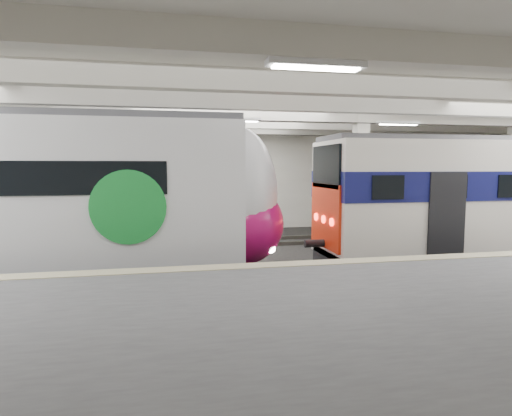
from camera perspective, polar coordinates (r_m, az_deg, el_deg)
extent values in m
cube|color=black|center=(13.23, -1.06, -9.32)|extent=(36.00, 24.00, 0.10)
cube|color=silver|center=(12.98, -1.11, 15.33)|extent=(36.00, 24.00, 0.20)
cube|color=beige|center=(22.70, -5.63, 4.01)|extent=(30.00, 0.10, 5.50)
cube|color=beige|center=(3.50, 29.88, -4.96)|extent=(30.00, 0.10, 5.50)
cube|color=#505052|center=(7.07, 8.93, -17.79)|extent=(30.00, 7.00, 1.10)
cube|color=#C4B38B|center=(9.86, 2.36, -7.55)|extent=(30.00, 0.50, 0.02)
cube|color=beige|center=(15.61, -14.03, 3.19)|extent=(0.50, 0.50, 5.50)
cube|color=beige|center=(17.21, 13.69, 3.41)|extent=(0.50, 0.50, 5.50)
cube|color=beige|center=(12.93, -1.10, 14.02)|extent=(30.00, 18.00, 0.50)
cube|color=#59544C|center=(13.20, -1.06, -8.78)|extent=(30.00, 1.52, 0.16)
cube|color=#59544C|center=(18.51, -4.14, -4.63)|extent=(30.00, 1.52, 0.16)
cylinder|color=black|center=(12.86, -1.10, 11.59)|extent=(30.00, 0.03, 0.03)
cylinder|color=black|center=(18.27, -4.24, 9.78)|extent=(30.00, 0.03, 0.03)
cube|color=white|center=(10.94, 0.83, 13.82)|extent=(26.00, 8.40, 0.12)
ellipsoid|color=white|center=(12.76, -2.57, 1.90)|extent=(2.40, 2.97, 3.99)
ellipsoid|color=#B30E5A|center=(12.86, -2.03, -2.07)|extent=(2.55, 3.03, 2.44)
cylinder|color=green|center=(11.13, -16.67, 0.09)|extent=(1.88, 0.06, 1.88)
cube|color=white|center=(16.87, 30.18, 1.31)|extent=(12.79, 2.80, 3.64)
cube|color=#131657|center=(16.85, 30.25, 2.79)|extent=(12.83, 2.86, 0.89)
cube|color=red|center=(13.53, 9.23, -1.04)|extent=(0.08, 2.38, 2.00)
cube|color=black|center=(13.45, 9.33, 5.45)|extent=(0.08, 2.24, 1.31)
cube|color=#4C4C51|center=(16.86, 30.50, 7.76)|extent=(12.79, 2.19, 0.16)
cube|color=black|center=(17.10, 29.86, -5.29)|extent=(12.79, 1.96, 0.70)
cube|color=white|center=(18.98, -28.91, 1.84)|extent=(13.72, 3.31, 3.69)
cube|color=green|center=(18.96, -28.98, 3.31)|extent=(13.76, 3.37, 0.78)
cube|color=#4C4C51|center=(18.98, -29.18, 7.71)|extent=(13.70, 2.82, 0.16)
cube|color=black|center=(19.20, -28.62, -4.26)|extent=(13.70, 3.02, 0.60)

